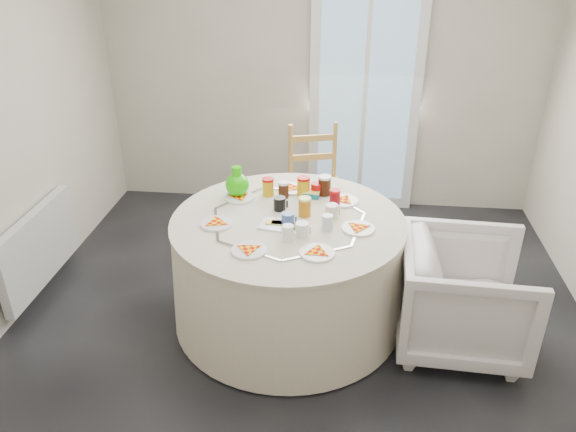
# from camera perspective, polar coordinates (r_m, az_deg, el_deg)

# --- Properties ---
(floor) EXTENTS (4.00, 4.00, 0.00)m
(floor) POSITION_cam_1_polar(r_m,az_deg,el_deg) (3.98, 1.28, -10.96)
(floor) COLOR black
(floor) RESTS_ON ground
(wall_back) EXTENTS (4.00, 0.02, 2.60)m
(wall_back) POSITION_cam_1_polar(r_m,az_deg,el_deg) (5.24, 3.45, 14.55)
(wall_back) COLOR #BCB5A3
(wall_back) RESTS_ON floor
(glass_door) EXTENTS (1.00, 0.08, 2.10)m
(glass_door) POSITION_cam_1_polar(r_m,az_deg,el_deg) (5.25, 7.79, 11.55)
(glass_door) COLOR silver
(glass_door) RESTS_ON floor
(radiator) EXTENTS (0.07, 1.00, 0.55)m
(radiator) POSITION_cam_1_polar(r_m,az_deg,el_deg) (4.48, -23.97, -2.94)
(radiator) COLOR silver
(radiator) RESTS_ON floor
(table) EXTENTS (1.58, 1.58, 0.80)m
(table) POSITION_cam_1_polar(r_m,az_deg,el_deg) (3.84, 0.00, -5.63)
(table) COLOR beige
(table) RESTS_ON floor
(wooden_chair) EXTENTS (0.55, 0.53, 1.00)m
(wooden_chair) POSITION_cam_1_polar(r_m,az_deg,el_deg) (4.78, 2.90, 2.72)
(wooden_chair) COLOR #C48F43
(wooden_chair) RESTS_ON floor
(armchair) EXTENTS (0.78, 0.83, 0.81)m
(armchair) POSITION_cam_1_polar(r_m,az_deg,el_deg) (3.77, 17.45, -7.52)
(armchair) COLOR silver
(armchair) RESTS_ON floor
(place_settings) EXTENTS (1.32, 1.32, 0.02)m
(place_settings) POSITION_cam_1_polar(r_m,az_deg,el_deg) (3.64, 0.00, -0.42)
(place_settings) COLOR silver
(place_settings) RESTS_ON table
(jar_cluster) EXTENTS (0.54, 0.28, 0.16)m
(jar_cluster) POSITION_cam_1_polar(r_m,az_deg,el_deg) (3.87, 1.15, 2.23)
(jar_cluster) COLOR #A66214
(jar_cluster) RESTS_ON table
(butter_tub) EXTENTS (0.12, 0.10, 0.05)m
(butter_tub) POSITION_cam_1_polar(r_m,az_deg,el_deg) (3.94, 2.40, 2.09)
(butter_tub) COLOR #0C7987
(butter_tub) RESTS_ON table
(green_pitcher) EXTENTS (0.22, 0.22, 0.21)m
(green_pitcher) POSITION_cam_1_polar(r_m,az_deg,el_deg) (3.93, -5.18, 3.32)
(green_pitcher) COLOR #25C706
(green_pitcher) RESTS_ON table
(cheese_platter) EXTENTS (0.28, 0.21, 0.03)m
(cheese_platter) POSITION_cam_1_polar(r_m,az_deg,el_deg) (3.56, -0.77, -1.09)
(cheese_platter) COLOR white
(cheese_platter) RESTS_ON table
(mugs_glasses) EXTENTS (0.70, 0.70, 0.11)m
(mugs_glasses) POSITION_cam_1_polar(r_m,az_deg,el_deg) (3.62, 1.73, 0.15)
(mugs_glasses) COLOR gray
(mugs_glasses) RESTS_ON table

